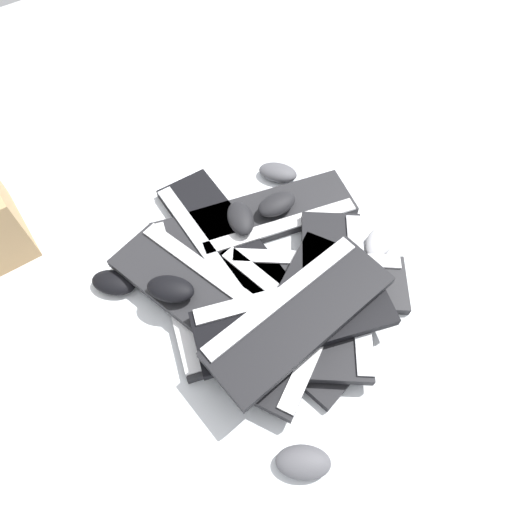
# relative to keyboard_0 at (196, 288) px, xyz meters

# --- Properties ---
(ground_plane) EXTENTS (3.20, 3.20, 0.00)m
(ground_plane) POSITION_rel_keyboard_0_xyz_m (-0.21, 0.08, -0.01)
(ground_plane) COLOR silver
(keyboard_0) EXTENTS (0.28, 0.46, 0.03)m
(keyboard_0) POSITION_rel_keyboard_0_xyz_m (0.00, 0.00, 0.00)
(keyboard_0) COLOR #232326
(keyboard_0) RESTS_ON ground
(keyboard_1) EXTENTS (0.23, 0.46, 0.03)m
(keyboard_1) POSITION_rel_keyboard_0_xyz_m (-0.10, 0.18, 0.00)
(keyboard_1) COLOR black
(keyboard_1) RESTS_ON ground
(keyboard_2) EXTENTS (0.44, 0.39, 0.03)m
(keyboard_2) POSITION_rel_keyboard_0_xyz_m (-0.25, 0.16, 0.00)
(keyboard_2) COLOR #232326
(keyboard_2) RESTS_ON ground
(keyboard_3) EXTENTS (0.46, 0.26, 0.03)m
(keyboard_3) POSITION_rel_keyboard_0_xyz_m (-0.29, -0.07, 0.00)
(keyboard_3) COLOR #232326
(keyboard_3) RESTS_ON ground
(keyboard_4) EXTENTS (0.17, 0.45, 0.03)m
(keyboard_4) POSITION_rel_keyboard_0_xyz_m (-0.13, -0.09, 0.00)
(keyboard_4) COLOR black
(keyboard_4) RESTS_ON ground
(keyboard_5) EXTENTS (0.26, 0.46, 0.03)m
(keyboard_5) POSITION_rel_keyboard_0_xyz_m (0.01, 0.02, 0.03)
(keyboard_5) COLOR #232326
(keyboard_5) RESTS_ON keyboard_0
(keyboard_6) EXTENTS (0.46, 0.34, 0.03)m
(keyboard_6) POSITION_rel_keyboard_0_xyz_m (-0.15, 0.22, 0.03)
(keyboard_6) COLOR black
(keyboard_6) RESTS_ON keyboard_1
(keyboard_7) EXTENTS (0.46, 0.29, 0.03)m
(keyboard_7) POSITION_rel_keyboard_0_xyz_m (-0.12, 0.22, 0.06)
(keyboard_7) COLOR black
(keyboard_7) RESTS_ON keyboard_6
(keyboard_8) EXTENTS (0.39, 0.44, 0.03)m
(keyboard_8) POSITION_rel_keyboard_0_xyz_m (-0.26, 0.21, 0.03)
(keyboard_8) COLOR black
(keyboard_8) RESTS_ON keyboard_2
(keyboard_9) EXTENTS (0.45, 0.18, 0.03)m
(keyboard_9) POSITION_rel_keyboard_0_xyz_m (-0.13, 0.23, 0.09)
(keyboard_9) COLOR black
(keyboard_9) RESTS_ON keyboard_7
(mouse_0) EXTENTS (0.11, 0.07, 0.04)m
(mouse_0) POSITION_rel_keyboard_0_xyz_m (-0.30, -0.07, 0.04)
(mouse_0) COLOR black
(mouse_0) RESTS_ON keyboard_3
(mouse_1) EXTENTS (0.10, 0.13, 0.04)m
(mouse_1) POSITION_rel_keyboard_0_xyz_m (-0.20, -0.09, 0.04)
(mouse_1) COLOR black
(mouse_1) RESTS_ON keyboard_4
(mouse_2) EXTENTS (0.12, 0.13, 0.04)m
(mouse_2) POSITION_rel_keyboard_0_xyz_m (-0.39, -0.17, 0.01)
(mouse_2) COLOR #4C4C51
(mouse_2) RESTS_ON ground
(mouse_3) EXTENTS (0.13, 0.10, 0.04)m
(mouse_3) POSITION_rel_keyboard_0_xyz_m (-0.45, 0.17, 0.01)
(mouse_3) COLOR #B7B7BC
(mouse_3) RESTS_ON ground
(mouse_4) EXTENTS (0.12, 0.13, 0.04)m
(mouse_4) POSITION_rel_keyboard_0_xyz_m (0.06, 0.00, 0.07)
(mouse_4) COLOR black
(mouse_4) RESTS_ON keyboard_5
(mouse_5) EXTENTS (0.12, 0.13, 0.04)m
(mouse_5) POSITION_rel_keyboard_0_xyz_m (0.15, -0.13, 0.01)
(mouse_5) COLOR black
(mouse_5) RESTS_ON ground
(mouse_6) EXTENTS (0.13, 0.12, 0.04)m
(mouse_6) POSITION_rel_keyboard_0_xyz_m (0.04, 0.46, 0.01)
(mouse_6) COLOR #4C4C51
(mouse_6) RESTS_ON ground
(cable_0) EXTENTS (0.19, 0.37, 0.01)m
(cable_0) POSITION_rel_keyboard_0_xyz_m (-0.12, -0.03, -0.01)
(cable_0) COLOR black
(cable_0) RESTS_ON ground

